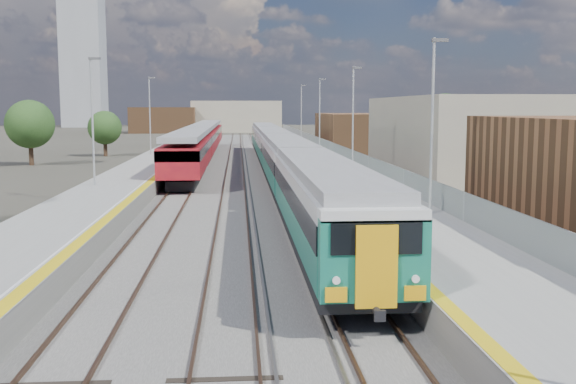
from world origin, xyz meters
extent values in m
plane|color=#47443A|center=(0.00, 50.00, 0.00)|extent=(320.00, 320.00, 0.00)
cube|color=#565451|center=(-2.25, 52.50, 0.03)|extent=(10.50, 155.00, 0.06)
cube|color=#4C3323|center=(0.78, 55.00, 0.11)|extent=(0.07, 160.00, 0.14)
cube|color=#4C3323|center=(2.22, 55.00, 0.11)|extent=(0.07, 160.00, 0.14)
cube|color=#4C3323|center=(-2.72, 55.00, 0.11)|extent=(0.07, 160.00, 0.14)
cube|color=#4C3323|center=(-1.28, 55.00, 0.11)|extent=(0.07, 160.00, 0.14)
cube|color=#4C3323|center=(-6.22, 55.00, 0.11)|extent=(0.07, 160.00, 0.14)
cube|color=#4C3323|center=(-4.78, 55.00, 0.11)|extent=(0.07, 160.00, 0.14)
cube|color=gray|center=(0.45, 55.00, 0.10)|extent=(0.08, 160.00, 0.10)
cube|color=gray|center=(-0.95, 55.00, 0.10)|extent=(0.08, 160.00, 0.10)
cube|color=slate|center=(5.25, 52.50, 0.50)|extent=(4.70, 155.00, 1.00)
cube|color=gray|center=(5.25, 52.50, 1.00)|extent=(4.70, 155.00, 0.03)
cube|color=gold|center=(3.15, 52.50, 1.02)|extent=(0.40, 155.00, 0.01)
cube|color=gray|center=(7.45, 52.50, 1.60)|extent=(0.06, 155.00, 1.20)
cylinder|color=#9EA0A3|center=(6.60, 22.00, 4.77)|extent=(0.12, 0.12, 7.50)
cube|color=#4C4C4F|center=(6.85, 22.00, 8.42)|extent=(0.70, 0.18, 0.14)
cylinder|color=#9EA0A3|center=(6.60, 42.00, 4.77)|extent=(0.12, 0.12, 7.50)
cube|color=#4C4C4F|center=(6.85, 42.00, 8.42)|extent=(0.70, 0.18, 0.14)
cylinder|color=#9EA0A3|center=(6.60, 62.00, 4.77)|extent=(0.12, 0.12, 7.50)
cube|color=#4C4C4F|center=(6.85, 62.00, 8.42)|extent=(0.70, 0.18, 0.14)
cylinder|color=#9EA0A3|center=(6.60, 82.00, 4.77)|extent=(0.12, 0.12, 7.50)
cube|color=#4C4C4F|center=(6.85, 82.00, 8.42)|extent=(0.70, 0.18, 0.14)
cube|color=slate|center=(-9.05, 52.50, 0.50)|extent=(4.30, 155.00, 1.00)
cube|color=gray|center=(-9.05, 52.50, 1.00)|extent=(4.30, 155.00, 0.03)
cube|color=gold|center=(-7.15, 52.50, 1.02)|extent=(0.45, 155.00, 0.01)
cube|color=silver|center=(-7.50, 52.50, 1.03)|extent=(0.08, 155.00, 0.01)
cylinder|color=#9EA0A3|center=(-10.20, 34.00, 4.77)|extent=(0.12, 0.12, 7.50)
cube|color=#4C4C4F|center=(-9.95, 34.00, 8.42)|extent=(0.70, 0.18, 0.14)
cylinder|color=#9EA0A3|center=(-10.20, 60.00, 4.77)|extent=(0.12, 0.12, 7.50)
cube|color=#4C4C4F|center=(-9.95, 60.00, 8.42)|extent=(0.70, 0.18, 0.14)
cube|color=#A39A82|center=(16.00, 45.00, 3.20)|extent=(11.00, 22.00, 6.40)
cube|color=brown|center=(13.00, 78.00, 2.40)|extent=(8.00, 18.00, 4.80)
cube|color=#A39A82|center=(-2.00, 150.00, 3.50)|extent=(20.00, 14.00, 7.00)
cube|color=brown|center=(-18.00, 145.00, 2.80)|extent=(14.00, 12.00, 5.60)
cube|color=gray|center=(-45.00, 190.00, 20.00)|extent=(11.00, 11.00, 40.00)
cube|color=black|center=(1.50, 18.46, 0.83)|extent=(2.55, 18.30, 0.43)
cube|color=#136154|center=(1.50, 18.46, 1.58)|extent=(2.65, 18.30, 1.07)
cube|color=black|center=(1.50, 18.46, 2.42)|extent=(2.70, 18.30, 0.73)
cube|color=silver|center=(1.50, 18.46, 3.00)|extent=(2.65, 18.30, 0.45)
cube|color=gray|center=(1.50, 18.46, 3.40)|extent=(2.35, 18.30, 0.38)
cube|color=black|center=(1.50, 37.25, 0.83)|extent=(2.55, 18.30, 0.43)
cube|color=#136154|center=(1.50, 37.25, 1.58)|extent=(2.65, 18.30, 1.07)
cube|color=black|center=(1.50, 37.25, 2.42)|extent=(2.70, 18.30, 0.73)
cube|color=silver|center=(1.50, 37.25, 3.00)|extent=(2.65, 18.30, 0.45)
cube|color=gray|center=(1.50, 37.25, 3.40)|extent=(2.35, 18.30, 0.38)
cube|color=black|center=(1.50, 56.05, 0.83)|extent=(2.55, 18.30, 0.43)
cube|color=#136154|center=(1.50, 56.05, 1.58)|extent=(2.65, 18.30, 1.07)
cube|color=black|center=(1.50, 56.05, 2.42)|extent=(2.70, 18.30, 0.73)
cube|color=silver|center=(1.50, 56.05, 3.00)|extent=(2.65, 18.30, 0.45)
cube|color=gray|center=(1.50, 56.05, 3.40)|extent=(2.35, 18.30, 0.38)
cube|color=black|center=(1.50, 74.85, 0.83)|extent=(2.55, 18.30, 0.43)
cube|color=#136154|center=(1.50, 74.85, 1.58)|extent=(2.65, 18.30, 1.07)
cube|color=black|center=(1.50, 74.85, 2.42)|extent=(2.70, 18.30, 0.73)
cube|color=silver|center=(1.50, 74.85, 3.00)|extent=(2.65, 18.30, 0.45)
cube|color=gray|center=(1.50, 74.85, 3.40)|extent=(2.35, 18.30, 0.38)
cube|color=#136154|center=(1.50, 9.07, 2.02)|extent=(2.63, 0.56, 1.97)
cube|color=black|center=(1.50, 8.78, 2.58)|extent=(2.16, 0.06, 0.75)
cube|color=orange|center=(1.50, 8.73, 1.92)|extent=(0.99, 0.09, 1.97)
cube|color=black|center=(-5.50, 45.41, 0.47)|extent=(1.90, 16.12, 0.66)
cube|color=maroon|center=(-5.50, 45.41, 2.05)|extent=(2.80, 18.97, 2.00)
cube|color=black|center=(-5.50, 45.41, 2.55)|extent=(2.86, 18.97, 0.70)
cube|color=gray|center=(-5.50, 45.41, 3.54)|extent=(2.50, 18.97, 0.40)
cube|color=black|center=(-5.50, 64.88, 0.47)|extent=(1.90, 16.12, 0.66)
cube|color=maroon|center=(-5.50, 64.88, 2.05)|extent=(2.80, 18.97, 2.00)
cube|color=black|center=(-5.50, 64.88, 2.55)|extent=(2.86, 18.97, 0.70)
cube|color=gray|center=(-5.50, 64.88, 3.54)|extent=(2.50, 18.97, 0.40)
cube|color=black|center=(-5.50, 84.35, 0.47)|extent=(1.90, 16.12, 0.66)
cube|color=maroon|center=(-5.50, 84.35, 2.05)|extent=(2.80, 18.97, 2.00)
cube|color=black|center=(-5.50, 84.35, 2.55)|extent=(2.86, 18.97, 0.70)
cube|color=gray|center=(-5.50, 84.35, 3.54)|extent=(2.50, 18.97, 0.40)
cylinder|color=#382619|center=(-21.71, 60.40, 1.10)|extent=(0.44, 0.44, 2.21)
sphere|color=#1B3B17|center=(-21.71, 60.40, 3.98)|extent=(4.66, 4.66, 4.66)
cylinder|color=#382619|center=(-16.92, 72.26, 0.91)|extent=(0.44, 0.44, 1.82)
sphere|color=#1B3B17|center=(-16.92, 72.26, 3.28)|extent=(3.84, 3.84, 3.84)
cylinder|color=#382619|center=(19.13, 60.38, 1.22)|extent=(0.44, 0.44, 2.44)
sphere|color=#1B3B17|center=(19.13, 60.38, 4.41)|extent=(5.15, 5.15, 5.15)
camera|label=1|loc=(-1.68, -6.38, 5.61)|focal=42.00mm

